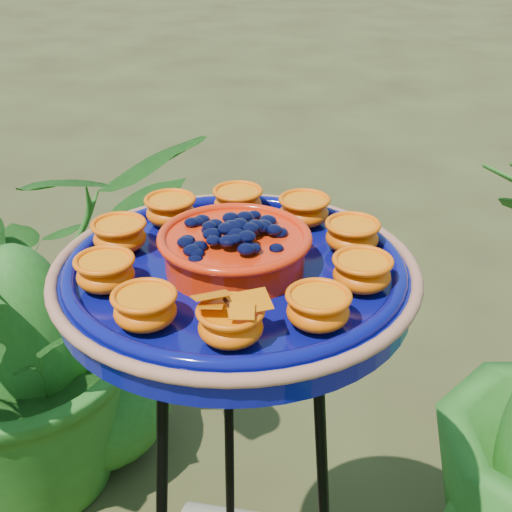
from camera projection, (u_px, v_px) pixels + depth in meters
The scene contains 3 objects.
tripod_stand at pixel (239, 492), 1.11m from camera, with size 0.43×0.43×0.91m.
feeder_dish at pixel (235, 269), 0.93m from camera, with size 0.61×0.61×0.11m.
shrub_back_left at pixel (21, 320), 1.70m from camera, with size 0.84×0.73×0.94m, color #215316.
Camera 1 is at (0.24, -0.71, 1.40)m, focal length 50.00 mm.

